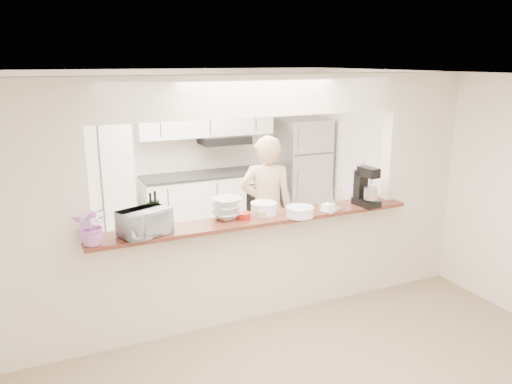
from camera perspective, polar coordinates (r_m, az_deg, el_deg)
floor at (r=5.51m, az=0.00°, el=-13.65°), size 6.00×6.00×0.00m
tile_overlay at (r=6.81m, az=-5.45°, el=-7.86°), size 5.00×2.90×0.01m
partition at (r=4.97m, az=0.00°, el=1.54°), size 5.00×0.15×2.50m
bar_counter at (r=5.25m, az=0.02°, el=-8.15°), size 3.40×0.38×1.09m
kitchen_cabinets at (r=7.54m, az=-9.90°, el=1.98°), size 3.15×0.62×2.25m
refrigerator at (r=8.33m, az=5.33°, el=2.49°), size 0.75×0.70×1.70m
flower_left at (r=4.49m, az=-18.15°, el=-3.60°), size 0.39×0.36×0.35m
wine_bottle_a at (r=4.78m, az=-11.89°, el=-2.53°), size 0.07×0.07×0.34m
wine_bottle_b at (r=4.79m, az=-11.37°, el=-2.40°), size 0.07×0.07×0.36m
toaster_oven at (r=4.61m, az=-12.62°, el=-3.42°), size 0.51×0.43×0.24m
serving_bowls at (r=4.98m, az=-3.38°, el=-1.89°), size 0.34×0.34×0.21m
plate_stack_a at (r=5.12m, az=0.88°, el=-1.88°), size 0.27×0.27×0.12m
plate_stack_b at (r=5.07m, az=5.03°, el=-2.25°), size 0.29×0.29×0.10m
red_bowl at (r=4.98m, az=-1.43°, el=-2.73°), size 0.14×0.14×0.06m
tan_bowl at (r=5.06m, az=0.66°, el=-2.44°), size 0.14×0.14×0.07m
utensil_caddy at (r=5.29m, az=8.60°, el=-1.03°), size 0.31×0.25×0.25m
stand_mixer at (r=5.53m, az=12.46°, el=0.42°), size 0.21×0.31×0.43m
flower_right at (r=5.70m, az=11.78°, el=1.14°), size 0.31×0.31×0.43m
person at (r=6.03m, az=1.21°, el=-1.92°), size 0.76×0.65×1.77m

